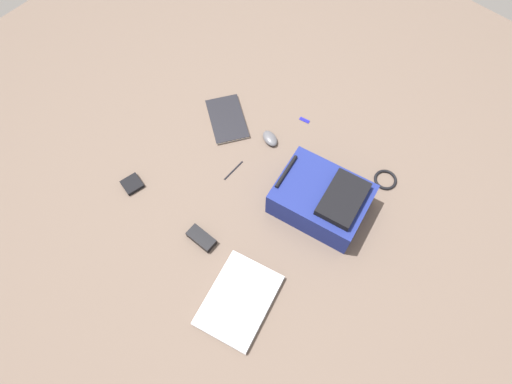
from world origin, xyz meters
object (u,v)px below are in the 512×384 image
object	(u,v)px
backpack	(322,199)
earbud_pouch	(132,184)
computer_mouse	(270,138)
power_brick	(201,238)
usb_stick	(304,120)
laptop	(239,300)
pen_black	(233,170)
book_manual	(227,119)
cable_coil	(385,180)

from	to	relation	value
backpack	earbud_pouch	size ratio (longest dim) A/B	5.25
computer_mouse	power_brick	xyz separation A→B (m)	(-0.61, -0.11, 0.00)
earbud_pouch	usb_stick	xyz separation A→B (m)	(0.84, -0.38, -0.01)
laptop	pen_black	size ratio (longest dim) A/B	3.05
laptop	earbud_pouch	size ratio (longest dim) A/B	4.70
book_manual	earbud_pouch	xyz separation A→B (m)	(-0.58, 0.08, 0.00)
pen_black	usb_stick	bearing A→B (deg)	-9.14
backpack	power_brick	size ratio (longest dim) A/B	3.44
cable_coil	pen_black	size ratio (longest dim) A/B	0.83
earbud_pouch	pen_black	bearing A→B (deg)	-39.36
earbud_pouch	laptop	bearing A→B (deg)	-95.55
usb_stick	earbud_pouch	bearing A→B (deg)	155.44
computer_mouse	laptop	bearing A→B (deg)	-128.82
backpack	computer_mouse	distance (m)	0.44
earbud_pouch	power_brick	bearing A→B (deg)	-87.49
earbud_pouch	usb_stick	world-z (taller)	earbud_pouch
backpack	laptop	world-z (taller)	backpack
book_manual	pen_black	world-z (taller)	book_manual
power_brick	earbud_pouch	distance (m)	0.44
book_manual	cable_coil	size ratio (longest dim) A/B	2.96
power_brick	usb_stick	distance (m)	0.82
laptop	power_brick	size ratio (longest dim) A/B	3.08
power_brick	earbud_pouch	world-z (taller)	power_brick
power_brick	cable_coil	bearing A→B (deg)	-29.51
backpack	computer_mouse	size ratio (longest dim) A/B	4.56
laptop	pen_black	distance (m)	0.63
book_manual	usb_stick	size ratio (longest dim) A/B	6.14
laptop	backpack	bearing A→B (deg)	0.88
computer_mouse	pen_black	world-z (taller)	computer_mouse
pen_black	backpack	bearing A→B (deg)	-74.46
book_manual	computer_mouse	world-z (taller)	computer_mouse
backpack	book_manual	distance (m)	0.67
cable_coil	power_brick	distance (m)	0.92
earbud_pouch	book_manual	bearing A→B (deg)	-8.00
pen_black	earbud_pouch	size ratio (longest dim) A/B	1.54
cable_coil	earbud_pouch	world-z (taller)	earbud_pouch
laptop	cable_coil	xyz separation A→B (m)	(0.89, -0.14, -0.01)
laptop	earbud_pouch	xyz separation A→B (m)	(0.07, 0.76, -0.01)
backpack	book_manual	xyz separation A→B (m)	(0.08, 0.67, -0.08)
power_brick	laptop	bearing A→B (deg)	-106.60
laptop	pen_black	bearing A→B (deg)	44.68
pen_black	cable_coil	bearing A→B (deg)	-53.04
cable_coil	usb_stick	world-z (taller)	cable_coil
laptop	book_manual	size ratio (longest dim) A/B	1.24
power_brick	usb_stick	size ratio (longest dim) A/B	2.47
laptop	power_brick	bearing A→B (deg)	73.40
computer_mouse	cable_coil	size ratio (longest dim) A/B	0.90
backpack	laptop	bearing A→B (deg)	-179.12
pen_black	usb_stick	xyz separation A→B (m)	(0.46, -0.07, -0.00)
cable_coil	pen_black	world-z (taller)	cable_coil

